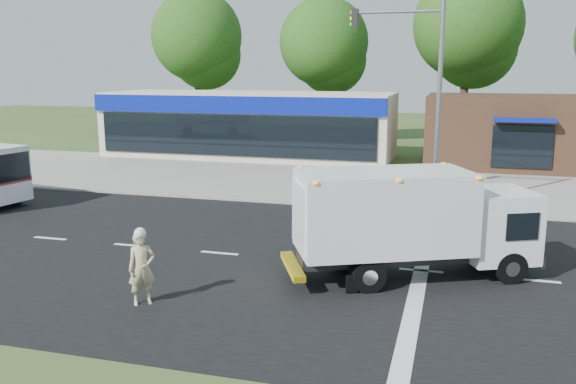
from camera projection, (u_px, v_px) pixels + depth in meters
The scene contains 11 objects.
ground at pixel (316, 262), 17.70m from camera, with size 120.00×120.00×0.00m, color #385123.
road_asphalt at pixel (316, 262), 17.70m from camera, with size 60.00×14.00×0.02m, color black.
sidewalk at pixel (361, 201), 25.42m from camera, with size 60.00×2.40×0.12m, color gray.
parking_apron at pixel (379, 178), 30.90m from camera, with size 60.00×9.00×0.02m, color gray.
lane_markings at pixel (354, 281), 16.07m from camera, with size 55.20×7.00×0.01m.
ems_box_truck at pixel (410, 217), 16.04m from camera, with size 6.86×4.62×2.93m.
emergency_worker at pixel (142, 267), 14.38m from camera, with size 0.77×0.74×1.89m.
retail_strip_mall at pixel (249, 124), 38.47m from camera, with size 18.00×6.20×4.00m.
brown_storefront at pixel (518, 131), 34.28m from camera, with size 10.00×6.70×4.00m.
traffic_signal_pole at pixel (422, 84), 23.25m from camera, with size 3.51×0.25×8.00m.
background_trees at pixel (396, 41), 42.99m from camera, with size 36.77×7.39×12.10m.
Camera 1 is at (3.80, -16.51, 5.56)m, focal length 38.00 mm.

